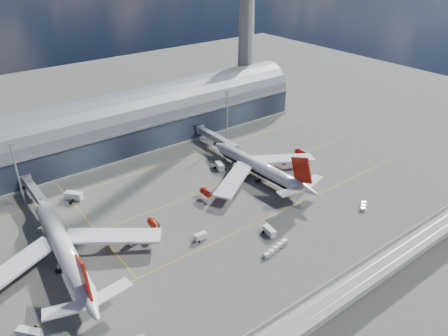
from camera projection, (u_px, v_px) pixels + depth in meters
ground at (211, 223)px, 158.60m from camera, size 500.00×500.00×0.00m
taxi_lines at (179, 197)px, 174.09m from camera, size 200.00×80.12×0.01m
terminal at (115, 128)px, 207.92m from camera, size 200.00×30.00×28.00m
control_tower at (247, 20)px, 237.99m from camera, size 19.00×19.00×103.00m
guideway at (330, 301)px, 117.56m from camera, size 220.00×8.50×7.20m
floodlight_mast_left at (17, 172)px, 163.94m from camera, size 3.00×0.70×25.70m
floodlight_mast_right at (227, 114)px, 217.51m from camera, size 3.00×0.70×25.70m
airliner_left at (64, 251)px, 135.27m from camera, size 64.50×67.80×20.65m
airliner_right at (260, 168)px, 185.57m from camera, size 58.79×61.44×19.50m
jet_bridge_left at (34, 190)px, 168.74m from camera, size 4.40×28.00×7.25m
jet_bridge_right at (215, 137)px, 213.18m from camera, size 4.40×32.00×7.25m
service_truck_0 at (29, 333)px, 112.85m from camera, size 5.80×6.33×2.68m
service_truck_1 at (201, 236)px, 149.37m from camera, size 4.51×2.45×2.53m
service_truck_2 at (137, 237)px, 148.92m from camera, size 7.41×3.45×2.59m
service_truck_3 at (269, 231)px, 151.83m from camera, size 2.91×5.82×2.69m
service_truck_4 at (220, 166)px, 194.07m from camera, size 3.85×5.84×3.11m
service_truck_5 at (74, 196)px, 171.90m from camera, size 6.45×6.89×3.31m
cargo_train_1 at (276, 249)px, 144.27m from camera, size 11.97×3.49×1.58m
cargo_train_2 at (363, 206)px, 166.84m from camera, size 6.17×4.64×1.45m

